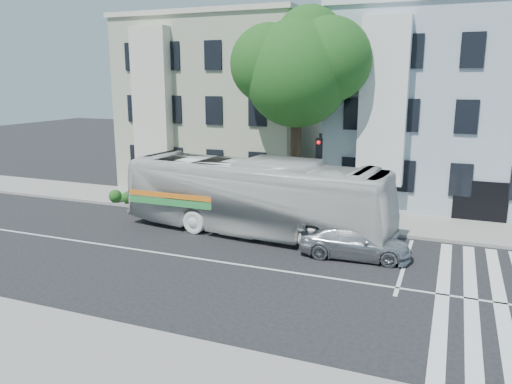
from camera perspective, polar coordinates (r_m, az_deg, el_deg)
The scene contains 10 objects.
ground at distance 20.23m, azimuth -2.93°, elevation -8.16°, with size 120.00×120.00×0.00m, color black.
sidewalk_far at distance 27.32m, azimuth 4.10°, elevation -2.44°, with size 80.00×4.00×0.15m, color gray.
sidewalk_near at distance 14.06m, azimuth -17.43°, elevation -18.37°, with size 80.00×4.00×0.15m, color gray.
building_left at distance 35.49m, azimuth -3.18°, elevation 9.95°, with size 12.00×10.00×11.00m, color #A5AE92.
building_right at distance 32.20m, azimuth 20.34°, elevation 8.91°, with size 12.00×10.00×11.00m, color #9FB2BD.
street_tree at distance 27.06m, azimuth 4.99°, elevation 14.00°, with size 7.30×5.90×11.10m.
bus at distance 23.54m, azimuth -0.20°, elevation -0.50°, with size 13.06×3.06×3.64m, color silver.
sedan at distance 21.09m, azimuth 11.20°, elevation -5.60°, with size 4.57×1.86×1.33m, color #B2B5B9.
hedge at distance 28.14m, azimuth -8.87°, elevation -1.21°, with size 8.50×0.84×0.70m, color #295D1E, non-canonical shape.
traffic_signal at distance 24.20m, azimuth 7.24°, elevation 2.71°, with size 0.47×0.55×4.71m.
Camera 1 is at (7.97, -17.14, 7.20)m, focal length 35.00 mm.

